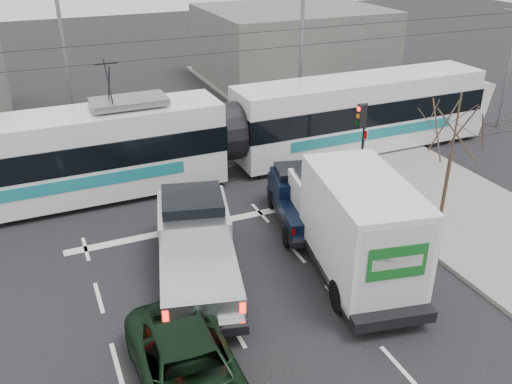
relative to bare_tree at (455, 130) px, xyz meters
name	(u,v)px	position (x,y,z in m)	size (l,w,h in m)	color
ground	(289,314)	(-7.60, -2.50, -3.79)	(120.00, 120.00, 0.00)	black
rails	(189,180)	(-7.60, 7.50, -3.78)	(60.00, 1.60, 0.03)	#33302D
building_right	(292,44)	(4.40, 21.50, -1.29)	(12.00, 10.00, 5.00)	#67625D
bare_tree	(455,130)	(0.00, 0.00, 0.00)	(2.40, 2.40, 5.00)	#47382B
traffic_signal	(362,127)	(-1.13, 4.00, -1.05)	(0.44, 0.44, 3.60)	black
street_lamp_near	(299,35)	(-0.29, 11.50, 1.32)	(2.38, 0.25, 9.00)	slate
street_lamp_far	(60,46)	(-11.79, 13.50, 1.32)	(2.38, 0.25, 9.00)	slate
catenary	(184,96)	(-7.60, 7.50, 0.09)	(60.00, 0.20, 7.00)	black
tram	(227,133)	(-5.75, 7.59, -1.85)	(26.81, 3.01, 5.47)	silver
silver_pickup	(196,242)	(-9.43, 0.55, -2.59)	(3.78, 7.03, 2.43)	black
box_truck	(353,224)	(-4.77, -1.25, -2.06)	(3.67, 7.35, 3.51)	black
navy_pickup	(298,198)	(-4.80, 2.42, -2.83)	(2.74, 4.89, 1.95)	black
green_car	(190,372)	(-11.11, -4.26, -3.06)	(2.42, 5.25, 1.46)	black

